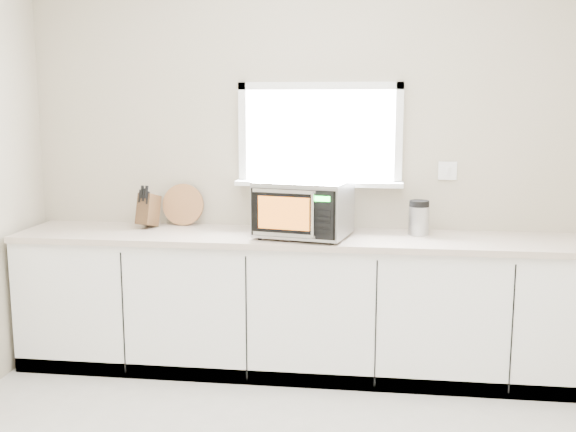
# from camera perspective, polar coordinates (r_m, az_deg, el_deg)

# --- Properties ---
(back_wall) EXTENTS (4.00, 0.17, 2.70)m
(back_wall) POSITION_cam_1_polar(r_m,az_deg,el_deg) (4.58, 2.71, 4.54)
(back_wall) COLOR #B6A990
(back_wall) RESTS_ON ground
(cabinets) EXTENTS (3.92, 0.60, 0.88)m
(cabinets) POSITION_cam_1_polar(r_m,az_deg,el_deg) (4.47, 2.28, -7.67)
(cabinets) COLOR white
(cabinets) RESTS_ON ground
(countertop) EXTENTS (3.92, 0.64, 0.04)m
(countertop) POSITION_cam_1_polar(r_m,az_deg,el_deg) (4.35, 2.31, -1.91)
(countertop) COLOR beige
(countertop) RESTS_ON cabinets
(microwave) EXTENTS (0.63, 0.54, 0.36)m
(microwave) POSITION_cam_1_polar(r_m,az_deg,el_deg) (4.26, 1.31, 0.70)
(microwave) COLOR black
(microwave) RESTS_ON countertop
(knife_block) EXTENTS (0.14, 0.22, 0.30)m
(knife_block) POSITION_cam_1_polar(r_m,az_deg,el_deg) (4.69, -11.76, 0.56)
(knife_block) COLOR #4C321B
(knife_block) RESTS_ON countertop
(cutting_board) EXTENTS (0.29, 0.07, 0.29)m
(cutting_board) POSITION_cam_1_polar(r_m,az_deg,el_deg) (4.74, -8.88, 0.96)
(cutting_board) COLOR #A46D3F
(cutting_board) RESTS_ON countertop
(coffee_grinder) EXTENTS (0.15, 0.15, 0.23)m
(coffee_grinder) POSITION_cam_1_polar(r_m,az_deg,el_deg) (4.42, 11.02, -0.13)
(coffee_grinder) COLOR #A9ACB0
(coffee_grinder) RESTS_ON countertop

